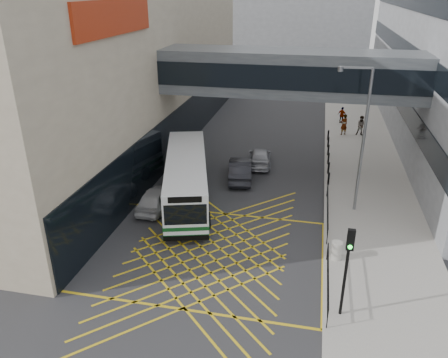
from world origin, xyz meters
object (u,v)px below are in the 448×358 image
Objects in this scene: street_lamp at (361,133)px; pedestrian_b at (361,126)px; pedestrian_a at (344,125)px; pedestrian_c at (342,115)px; bus at (186,177)px; car_silver at (260,157)px; car_white at (156,198)px; litter_bin at (337,251)px; traffic_light at (348,261)px; car_dark at (240,170)px.

street_lamp reaches higher than pedestrian_b.
pedestrian_a is 1.18× the size of pedestrian_c.
bus is 20.24m from pedestrian_b.
car_silver is 11.04m from pedestrian_a.
car_white is 11.70m from litter_bin.
pedestrian_b reaches higher than litter_bin.
litter_bin is 0.53× the size of pedestrian_b.
car_silver is 10.42m from street_lamp.
street_lamp is at bearing 84.53° from traffic_light.
traffic_light reaches higher than car_white.
pedestrian_b reaches higher than car_silver.
traffic_light is 2.33× the size of pedestrian_b.
pedestrian_b reaches higher than pedestrian_c.
car_silver is (1.02, 3.13, -0.09)m from car_dark.
car_white is 22.38m from pedestrian_b.
traffic_light reaches higher than pedestrian_a.
car_white is 0.50× the size of street_lamp.
bus is 2.32× the size of car_dark.
pedestrian_c is at bearing -122.99° from pedestrian_a.
car_white is (-1.61, -1.47, -0.95)m from bus.
street_lamp is at bearing -95.87° from pedestrian_b.
pedestrian_c is (-0.04, 19.20, -4.18)m from street_lamp.
pedestrian_a is (10.53, 16.04, -0.51)m from bus.
litter_bin is at bearing 116.46° from car_dark.
car_white is at bearing 93.45° from pedestrian_c.
pedestrian_b is at bearing -128.85° from car_white.
traffic_light is at bearing 121.24° from pedestrian_c.
litter_bin is 21.19m from pedestrian_a.
car_dark is at bearing -127.74° from pedestrian_b.
traffic_light is at bearing -98.63° from street_lamp.
car_white is 0.91× the size of car_dark.
car_white is at bearing -127.88° from pedestrian_b.
traffic_light is 2.59× the size of pedestrian_c.
pedestrian_c reaches higher than car_silver.
traffic_light is 29.42m from pedestrian_c.
pedestrian_b is at bearing -137.09° from car_dark.
bus is at bearing 151.66° from litter_bin.
car_dark is 11.43m from litter_bin.
traffic_light is at bearing 143.69° from car_white.
bus is 2.38m from car_white.
pedestrian_a reaches higher than car_dark.
pedestrian_c is at bearing 45.98° from bus.
pedestrian_b reaches higher than car_dark.
traffic_light reaches higher than litter_bin.
car_silver is 0.49× the size of street_lamp.
litter_bin is at bearing -97.03° from pedestrian_b.
pedestrian_c reaches higher than car_dark.
pedestrian_b is at bearing 84.12° from traffic_light.
car_white is 13.94m from traffic_light.
litter_bin is 0.59× the size of pedestrian_c.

